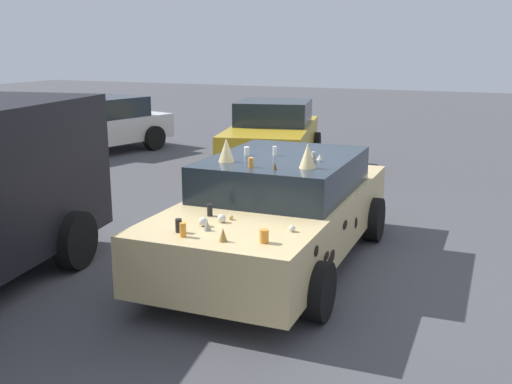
{
  "coord_description": "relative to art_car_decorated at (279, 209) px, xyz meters",
  "views": [
    {
      "loc": [
        -6.8,
        -2.65,
        2.72
      ],
      "look_at": [
        0.0,
        0.3,
        0.9
      ],
      "focal_mm": 42.66,
      "sensor_mm": 36.0,
      "label": 1
    }
  ],
  "objects": [
    {
      "name": "parked_sedan_near_left",
      "position": [
        5.67,
        2.38,
        0.02
      ],
      "size": [
        4.22,
        2.61,
        1.46
      ],
      "rotation": [
        0.0,
        0.0,
        3.37
      ],
      "color": "gold",
      "rests_on": "ground"
    },
    {
      "name": "ground_plane",
      "position": [
        -0.04,
        -0.0,
        -0.7
      ],
      "size": [
        60.0,
        60.0,
        0.0
      ],
      "primitive_type": "plane",
      "color": "#47474C"
    },
    {
      "name": "art_car_decorated",
      "position": [
        0.0,
        0.0,
        0.0
      ],
      "size": [
        4.48,
        2.17,
        1.63
      ],
      "rotation": [
        0.0,
        0.0,
        3.17
      ],
      "color": "#D8BC7F",
      "rests_on": "ground"
    },
    {
      "name": "parked_sedan_behind_right",
      "position": [
        5.6,
        7.15,
        -0.01
      ],
      "size": [
        4.28,
        2.64,
        1.38
      ],
      "rotation": [
        0.0,
        0.0,
        2.9
      ],
      "color": "silver",
      "rests_on": "ground"
    }
  ]
}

